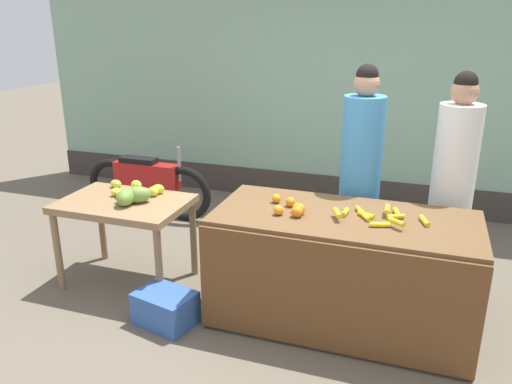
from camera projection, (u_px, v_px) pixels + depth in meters
ground_plane at (279, 308)px, 4.12m from camera, size 24.00×24.00×0.00m
market_wall_back at (346, 65)px, 5.96m from camera, size 8.11×0.23×3.47m
fruit_stall_counter at (341, 270)px, 3.82m from camera, size 1.92×0.90×0.88m
side_table_wooden at (125, 211)px, 4.33m from camera, size 1.07×0.72×0.77m
banana_bunch_pile at (378, 216)px, 3.62m from camera, size 0.68×0.39×0.07m
orange_pile at (291, 207)px, 3.74m from camera, size 0.31×0.31×0.08m
mango_papaya_pile at (132, 194)px, 4.28m from camera, size 0.59×0.54×0.14m
vendor_woman_blue_shirt at (360, 178)px, 4.27m from camera, size 0.34×0.34×1.90m
vendor_woman_white_shirt at (452, 187)px, 4.10m from camera, size 0.34×0.34×1.86m
parked_motorcycle at (148, 183)px, 5.92m from camera, size 1.60×0.18×0.88m
produce_crate at (165, 308)px, 3.89m from camera, size 0.50×0.41×0.26m
produce_sack at (240, 237)px, 4.86m from camera, size 0.46×0.47×0.49m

